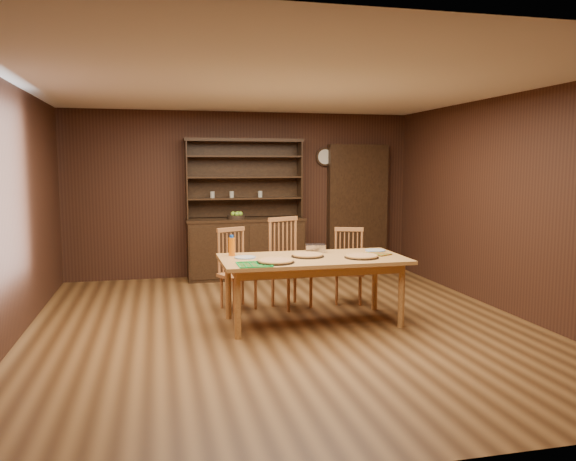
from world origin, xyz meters
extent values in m
plane|color=brown|center=(0.00, 0.00, 0.00)|extent=(6.00, 6.00, 0.00)
plane|color=white|center=(0.00, 0.00, 2.60)|extent=(6.00, 6.00, 0.00)
plane|color=#371D11|center=(0.00, 3.00, 1.30)|extent=(5.50, 0.00, 5.50)
plane|color=#371D11|center=(0.00, -3.00, 1.30)|extent=(5.50, 0.00, 5.50)
plane|color=#371D11|center=(-2.75, 0.00, 1.30)|extent=(0.00, 6.00, 6.00)
plane|color=#371D11|center=(2.75, 0.00, 1.30)|extent=(0.00, 6.00, 6.00)
cube|color=#321F10|center=(0.00, 2.74, 0.45)|extent=(1.80, 0.50, 0.90)
cube|color=#321F10|center=(0.00, 2.74, 0.92)|extent=(1.84, 0.52, 0.04)
cube|color=#321F10|center=(0.00, 2.97, 1.55)|extent=(1.80, 0.02, 1.20)
cube|color=#321F10|center=(-0.89, 2.82, 1.55)|extent=(0.02, 0.32, 1.20)
cube|color=#321F10|center=(0.89, 2.82, 1.55)|extent=(0.02, 0.32, 1.20)
cube|color=#321F10|center=(0.00, 2.82, 2.15)|extent=(1.84, 0.34, 0.05)
cylinder|color=gray|center=(-0.50, 2.82, 1.31)|extent=(0.07, 0.07, 0.10)
cylinder|color=gray|center=(-0.20, 2.82, 1.31)|extent=(0.07, 0.07, 0.10)
cube|color=#321F10|center=(1.90, 2.90, 1.05)|extent=(1.00, 0.18, 2.10)
cylinder|color=#321F10|center=(1.35, 2.96, 1.90)|extent=(0.30, 0.04, 0.30)
cylinder|color=beige|center=(1.35, 2.94, 1.90)|extent=(0.24, 0.01, 0.24)
cube|color=gold|center=(0.34, 0.05, 0.73)|extent=(2.04, 1.02, 0.04)
cylinder|color=gold|center=(-0.56, -0.33, 0.35)|extent=(0.07, 0.07, 0.71)
cylinder|color=gold|center=(-0.56, 0.44, 0.35)|extent=(0.07, 0.07, 0.71)
cylinder|color=gold|center=(1.24, -0.33, 0.35)|extent=(0.07, 0.07, 0.71)
cylinder|color=gold|center=(1.24, 0.44, 0.35)|extent=(0.07, 0.07, 0.71)
cube|color=#AB643A|center=(-0.38, 0.87, 0.42)|extent=(0.53, 0.52, 0.04)
cylinder|color=#AB643A|center=(-0.46, 0.67, 0.20)|extent=(0.04, 0.04, 0.40)
cylinder|color=#AB643A|center=(-0.58, 0.94, 0.20)|extent=(0.04, 0.04, 0.40)
cylinder|color=#AB643A|center=(-0.18, 0.80, 0.20)|extent=(0.04, 0.04, 0.40)
cylinder|color=#AB643A|center=(-0.30, 1.07, 0.20)|extent=(0.04, 0.04, 0.40)
cube|color=#AB643A|center=(-0.45, 1.02, 0.97)|extent=(0.37, 0.19, 0.05)
cube|color=#AB643A|center=(0.28, 0.80, 0.47)|extent=(0.60, 0.58, 0.04)
cylinder|color=#AB643A|center=(0.18, 0.58, 0.23)|extent=(0.04, 0.04, 0.45)
cylinder|color=#AB643A|center=(0.05, 0.88, 0.23)|extent=(0.04, 0.04, 0.45)
cylinder|color=#AB643A|center=(0.50, 0.72, 0.23)|extent=(0.04, 0.04, 0.45)
cylinder|color=#AB643A|center=(0.37, 1.02, 0.23)|extent=(0.04, 0.04, 0.45)
cube|color=#AB643A|center=(0.20, 0.97, 1.09)|extent=(0.41, 0.21, 0.05)
cube|color=#AB643A|center=(1.04, 0.85, 0.40)|extent=(0.49, 0.48, 0.04)
cylinder|color=#AB643A|center=(0.85, 0.76, 0.19)|extent=(0.03, 0.03, 0.38)
cylinder|color=#AB643A|center=(0.94, 1.03, 0.19)|extent=(0.03, 0.03, 0.38)
cylinder|color=#AB643A|center=(1.13, 0.66, 0.19)|extent=(0.03, 0.03, 0.38)
cylinder|color=#AB643A|center=(1.23, 0.93, 0.19)|extent=(0.03, 0.03, 0.38)
cube|color=#AB643A|center=(1.09, 1.00, 0.94)|extent=(0.37, 0.16, 0.05)
cylinder|color=black|center=(-0.14, -0.20, 0.76)|extent=(0.40, 0.40, 0.01)
cylinder|color=tan|center=(-0.14, -0.20, 0.77)|extent=(0.37, 0.37, 0.02)
torus|color=#C28B45|center=(-0.14, -0.20, 0.77)|extent=(0.37, 0.37, 0.03)
cylinder|color=black|center=(0.85, -0.11, 0.76)|extent=(0.38, 0.38, 0.01)
cylinder|color=tan|center=(0.85, -0.11, 0.77)|extent=(0.35, 0.35, 0.02)
torus|color=#C28B45|center=(0.85, -0.11, 0.77)|extent=(0.36, 0.36, 0.03)
cylinder|color=black|center=(0.29, 0.10, 0.76)|extent=(0.37, 0.37, 0.01)
cylinder|color=tan|center=(0.29, 0.10, 0.77)|extent=(0.33, 0.33, 0.02)
torus|color=#C28B45|center=(0.29, 0.10, 0.77)|extent=(0.34, 0.34, 0.03)
cylinder|color=beige|center=(-0.40, 0.16, 0.76)|extent=(0.24, 0.24, 0.01)
torus|color=#365DA2|center=(-0.40, 0.16, 0.76)|extent=(0.24, 0.24, 0.01)
cylinder|color=beige|center=(1.18, 0.31, 0.76)|extent=(0.24, 0.24, 0.01)
torus|color=#365DA2|center=(1.18, 0.31, 0.76)|extent=(0.24, 0.24, 0.01)
cube|color=silver|center=(0.47, 0.40, 0.80)|extent=(0.26, 0.20, 0.09)
cylinder|color=#D9640B|center=(-0.53, 0.37, 0.85)|extent=(0.07, 0.07, 0.20)
cylinder|color=#1445A9|center=(-0.53, 0.37, 0.97)|extent=(0.04, 0.04, 0.03)
cube|color=#9F1D12|center=(1.13, 0.04, 0.76)|extent=(0.27, 0.27, 0.01)
cube|color=#9F1D12|center=(1.07, 0.10, 0.76)|extent=(0.20, 0.20, 0.01)
cylinder|color=black|center=(-0.15, 2.69, 0.97)|extent=(0.28, 0.28, 0.06)
sphere|color=#92BC32|center=(-0.20, 2.69, 1.02)|extent=(0.08, 0.08, 0.08)
sphere|color=#92BC32|center=(-0.12, 2.72, 1.02)|extent=(0.08, 0.08, 0.08)
sphere|color=#92BC32|center=(-0.15, 2.64, 1.02)|extent=(0.08, 0.08, 0.08)
sphere|color=#92BC32|center=(-0.09, 2.67, 1.02)|extent=(0.08, 0.08, 0.08)
camera|label=1|loc=(-1.33, -5.88, 1.77)|focal=35.00mm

